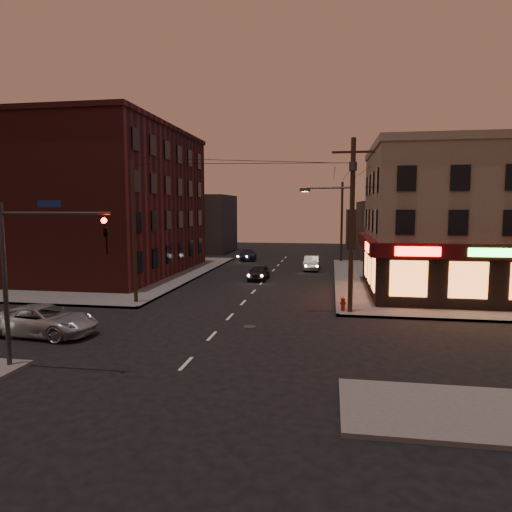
% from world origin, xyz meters
% --- Properties ---
extents(ground, '(120.00, 120.00, 0.00)m').
position_xyz_m(ground, '(0.00, 0.00, 0.00)').
color(ground, black).
rests_on(ground, ground).
extents(sidewalk_ne, '(24.00, 28.00, 0.15)m').
position_xyz_m(sidewalk_ne, '(18.00, 19.00, 0.07)').
color(sidewalk_ne, '#514F4C').
rests_on(sidewalk_ne, ground).
extents(sidewalk_nw, '(24.00, 28.00, 0.15)m').
position_xyz_m(sidewalk_nw, '(-18.00, 19.00, 0.07)').
color(sidewalk_nw, '#514F4C').
rests_on(sidewalk_nw, ground).
extents(pizza_building, '(15.85, 12.85, 10.50)m').
position_xyz_m(pizza_building, '(15.93, 13.43, 5.35)').
color(pizza_building, gray).
rests_on(pizza_building, sidewalk_ne).
extents(brick_apartment, '(12.00, 20.00, 13.00)m').
position_xyz_m(brick_apartment, '(-14.50, 19.00, 6.65)').
color(brick_apartment, '#4E1C19').
rests_on(brick_apartment, sidewalk_nw).
extents(bg_building_ne_a, '(10.00, 12.00, 7.00)m').
position_xyz_m(bg_building_ne_a, '(14.00, 38.00, 3.50)').
color(bg_building_ne_a, '#3F3D3A').
rests_on(bg_building_ne_a, ground).
extents(bg_building_nw, '(9.00, 10.00, 8.00)m').
position_xyz_m(bg_building_nw, '(-13.00, 42.00, 4.00)').
color(bg_building_nw, '#3F3D3A').
rests_on(bg_building_nw, ground).
extents(bg_building_ne_b, '(8.00, 8.00, 6.00)m').
position_xyz_m(bg_building_ne_b, '(12.00, 52.00, 3.00)').
color(bg_building_ne_b, '#3F3D3A').
rests_on(bg_building_ne_b, ground).
extents(utility_pole_main, '(4.20, 0.44, 10.00)m').
position_xyz_m(utility_pole_main, '(6.68, 5.80, 5.76)').
color(utility_pole_main, '#382619').
rests_on(utility_pole_main, sidewalk_ne).
extents(utility_pole_far, '(0.26, 0.26, 9.00)m').
position_xyz_m(utility_pole_far, '(6.80, 32.00, 4.65)').
color(utility_pole_far, '#382619').
rests_on(utility_pole_far, sidewalk_ne).
extents(utility_pole_west, '(0.24, 0.24, 9.00)m').
position_xyz_m(utility_pole_west, '(-6.80, 6.50, 4.65)').
color(utility_pole_west, '#382619').
rests_on(utility_pole_west, sidewalk_nw).
extents(traffic_signal, '(4.49, 0.32, 6.47)m').
position_xyz_m(traffic_signal, '(-5.57, -5.60, 4.16)').
color(traffic_signal, '#333538').
rests_on(traffic_signal, ground).
extents(suv_cross, '(5.49, 2.91, 1.47)m').
position_xyz_m(suv_cross, '(-8.15, -1.14, 0.73)').
color(suv_cross, '#95999D').
rests_on(suv_cross, ground).
extents(sedan_near, '(1.59, 3.92, 1.33)m').
position_xyz_m(sedan_near, '(-0.50, 17.71, 0.67)').
color(sedan_near, black).
rests_on(sedan_near, ground).
extents(sedan_mid, '(1.59, 4.32, 1.41)m').
position_xyz_m(sedan_mid, '(3.77, 24.90, 0.71)').
color(sedan_mid, slate).
rests_on(sedan_mid, ground).
extents(sedan_far, '(2.49, 4.92, 1.37)m').
position_xyz_m(sedan_far, '(-4.16, 32.51, 0.69)').
color(sedan_far, black).
rests_on(sedan_far, ground).
extents(fire_hydrant, '(0.36, 0.36, 0.80)m').
position_xyz_m(fire_hydrant, '(6.40, 6.00, 0.59)').
color(fire_hydrant, maroon).
rests_on(fire_hydrant, sidewalk_ne).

